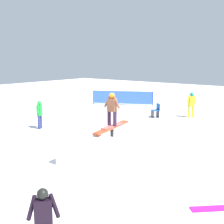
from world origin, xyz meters
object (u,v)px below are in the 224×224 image
Objects in this scene: loose_snowboard_magenta at (216,208)px; folding_chair at (156,111)px; main_rider_on_rail at (112,110)px; bystander_yellow at (191,104)px; bystander_black at (44,220)px; bystander_green at (40,113)px; rail_feature at (112,129)px.

loose_snowboard_magenta is 1.50× the size of folding_chair.
main_rider_on_rail reaches higher than bystander_yellow.
folding_chair is (9.34, 7.26, 0.40)m from loose_snowboard_magenta.
bystander_black is at bearing -158.11° from main_rider_on_rail.
bystander_yellow reaches higher than bystander_green.
folding_chair is (13.28, 5.45, -0.38)m from bystander_black.
main_rider_on_rail is 8.16m from bystander_yellow.
main_rider_on_rail is (0.00, 0.00, 0.84)m from rail_feature.
main_rider_on_rail is at bearing -40.82° from folding_chair.
bystander_green reaches higher than bystander_black.
bystander_green reaches higher than rail_feature.
folding_chair reaches higher than loose_snowboard_magenta.
bystander_green is 1.69× the size of folding_chair.
folding_chair is at bearing 8.76° from main_rider_on_rail.
bystander_black is at bearing 20.88° from loose_snowboard_magenta.
bystander_green reaches higher than loose_snowboard_magenta.
folding_chair is at bearing -96.58° from loose_snowboard_magenta.
folding_chair is at bearing -117.16° from bystander_black.
bystander_black is (-6.50, -3.56, -0.82)m from main_rider_on_rail.
folding_chair is at bearing 4.47° from rail_feature.
bystander_black is at bearing -162.40° from rail_feature.
bystander_green is (0.34, 5.12, -0.77)m from main_rider_on_rail.
folding_chair is (6.77, 1.89, -1.19)m from main_rider_on_rail.
bystander_black is 1.07× the size of loose_snowboard_magenta.
bystander_green reaches higher than folding_chair.
bystander_yellow is 15.10m from bystander_black.
main_rider_on_rail reaches higher than folding_chair.
bystander_green is at bearing -59.91° from loose_snowboard_magenta.
bystander_green is (-7.79, 4.94, -0.05)m from bystander_yellow.
bystander_yellow is 1.12× the size of bystander_black.
rail_feature is 8.13m from bystander_yellow.
bystander_yellow is (8.12, 0.18, 0.11)m from rail_feature.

